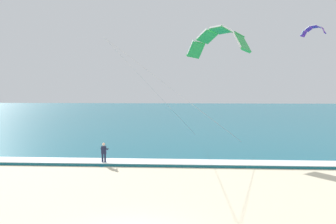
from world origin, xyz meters
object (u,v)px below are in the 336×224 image
object	(u,v)px
kitesurfer	(104,153)
kite_primary	(218,38)
kite_distant	(314,29)
surfboard	(104,165)

from	to	relation	value
kitesurfer	kite_primary	xyz separation A→B (m)	(8.87, 7.13, 9.31)
kite_distant	kite_primary	bearing A→B (deg)	-121.86
kitesurfer	kite_distant	bearing A→B (deg)	53.23
kite_primary	kitesurfer	bearing A→B (deg)	-141.22
kite_primary	kite_distant	xyz separation A→B (m)	(17.52, 28.19, 5.19)
surfboard	kite_distant	bearing A→B (deg)	53.25
surfboard	kitesurfer	bearing A→B (deg)	86.23
surfboard	kitesurfer	world-z (taller)	kitesurfer
surfboard	kite_distant	world-z (taller)	kite_distant
kite_primary	kite_distant	world-z (taller)	kite_distant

